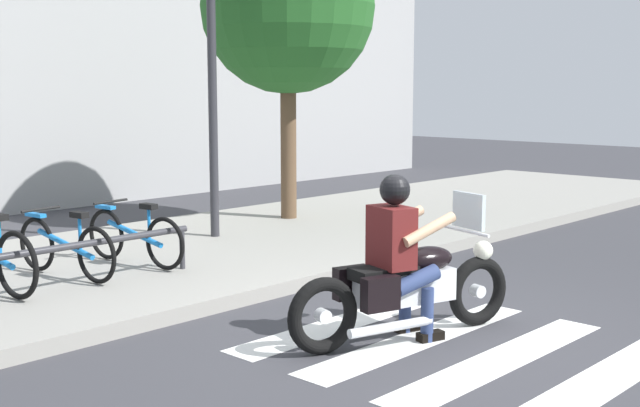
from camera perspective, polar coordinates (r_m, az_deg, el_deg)
The scene contains 13 objects.
ground_plane at distance 7.29m, azimuth 7.56°, elevation -9.17°, with size 48.00×48.00×0.00m, color #38383D.
sidewalk at distance 10.14m, azimuth -11.60°, elevation -3.91°, with size 24.00×4.40×0.15m, color gray.
crosswalk_stripe_0 at distance 6.43m, azimuth 18.77°, elevation -11.91°, with size 2.80×0.40×0.01m, color white.
crosswalk_stripe_1 at distance 6.77m, azimuth 12.51°, elevation -10.62°, with size 2.80×0.40×0.01m, color white.
crosswalk_stripe_2 at distance 7.19m, azimuth 6.96°, elevation -9.37°, with size 2.80×0.40×0.01m, color white.
crosswalk_stripe_3 at distance 7.67m, azimuth 2.10°, elevation -8.20°, with size 2.80×0.40×0.01m, color white.
motorcycle at distance 7.07m, azimuth 6.05°, elevation -5.82°, with size 2.21×0.92×1.23m.
rider at distance 6.95m, azimuth 5.56°, elevation -2.95°, with size 0.73×0.66×1.44m.
bicycle_3 at distance 9.06m, azimuth -17.40°, elevation -2.90°, with size 0.48×1.60×0.73m.
bicycle_4 at distance 9.50m, azimuth -12.87°, elevation -2.24°, with size 0.48×1.57×0.72m.
bike_rack at distance 8.17m, azimuth -20.78°, elevation -3.63°, with size 4.05×0.07×0.49m.
street_lamp at distance 11.04m, azimuth -7.60°, elevation 11.45°, with size 0.28×0.28×4.69m.
tree_near_rack at distance 12.58m, azimuth -2.28°, elevation 13.59°, with size 2.64×2.64×4.69m.
Camera 1 is at (-5.67, -4.04, 2.16)m, focal length 45.72 mm.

